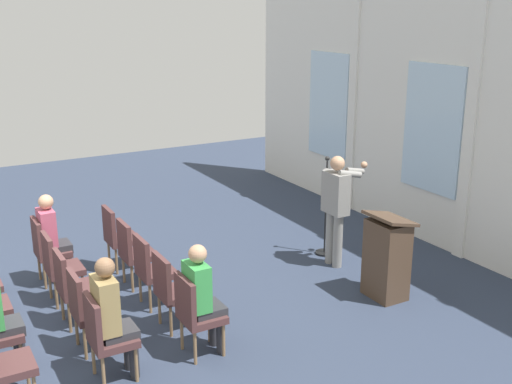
{
  "coord_description": "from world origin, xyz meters",
  "views": [
    {
      "loc": [
        7.05,
        -0.63,
        3.72
      ],
      "look_at": [
        0.02,
        3.37,
        1.31
      ],
      "focal_mm": 44.25,
      "sensor_mm": 36.0,
      "label": 1
    }
  ],
  "objects_px": {
    "chair_r1_c2": "(71,284)",
    "lectern": "(387,258)",
    "chair_r1_c3": "(87,306)",
    "chair_r0_c4": "(195,311)",
    "audience_r1_c4": "(111,313)",
    "chair_r2_c4": "(0,360)",
    "chair_r1_c1": "(58,264)",
    "chair_r1_c4": "(105,333)",
    "speaker": "(336,203)",
    "chair_r0_c0": "(117,234)",
    "chair_r0_c2": "(151,267)",
    "chair_r1_c0": "(47,247)",
    "audience_r1_c0": "(52,234)",
    "chair_r0_c1": "(133,250)",
    "mic_stand": "(325,233)",
    "audience_r0_c4": "(202,294)",
    "chair_r0_c3": "(171,287)"
  },
  "relations": [
    {
      "from": "chair_r0_c1",
      "to": "audience_r1_c4",
      "type": "height_order",
      "value": "audience_r1_c4"
    },
    {
      "from": "speaker",
      "to": "audience_r0_c4",
      "type": "bearing_deg",
      "value": -64.8
    },
    {
      "from": "chair_r1_c2",
      "to": "audience_r0_c4",
      "type": "bearing_deg",
      "value": 38.46
    },
    {
      "from": "chair_r1_c2",
      "to": "chair_r0_c0",
      "type": "bearing_deg",
      "value": 143.76
    },
    {
      "from": "chair_r2_c4",
      "to": "chair_r1_c4",
      "type": "bearing_deg",
      "value": 90.0
    },
    {
      "from": "chair_r0_c1",
      "to": "chair_r0_c2",
      "type": "distance_m",
      "value": 0.68
    },
    {
      "from": "speaker",
      "to": "chair_r0_c2",
      "type": "xyz_separation_m",
      "value": [
        -0.07,
        -2.83,
        -0.43
      ]
    },
    {
      "from": "lectern",
      "to": "audience_r1_c4",
      "type": "height_order",
      "value": "audience_r1_c4"
    },
    {
      "from": "chair_r0_c3",
      "to": "audience_r0_c4",
      "type": "distance_m",
      "value": 0.71
    },
    {
      "from": "chair_r2_c4",
      "to": "audience_r0_c4",
      "type": "bearing_deg",
      "value": 90.0
    },
    {
      "from": "chair_r0_c4",
      "to": "chair_r1_c4",
      "type": "distance_m",
      "value": 1.0
    },
    {
      "from": "lectern",
      "to": "chair_r0_c4",
      "type": "height_order",
      "value": "lectern"
    },
    {
      "from": "chair_r1_c1",
      "to": "chair_r1_c4",
      "type": "height_order",
      "value": "same"
    },
    {
      "from": "audience_r1_c0",
      "to": "chair_r1_c4",
      "type": "distance_m",
      "value": 2.72
    },
    {
      "from": "chair_r1_c2",
      "to": "lectern",
      "type": "bearing_deg",
      "value": 71.34
    },
    {
      "from": "mic_stand",
      "to": "chair_r1_c2",
      "type": "bearing_deg",
      "value": -84.97
    },
    {
      "from": "mic_stand",
      "to": "audience_r0_c4",
      "type": "bearing_deg",
      "value": -59.23
    },
    {
      "from": "chair_r0_c3",
      "to": "audience_r1_c0",
      "type": "bearing_deg",
      "value": -155.89
    },
    {
      "from": "lectern",
      "to": "chair_r1_c3",
      "type": "xyz_separation_m",
      "value": [
        -0.59,
        -3.76,
        -0.02
      ]
    },
    {
      "from": "chair_r0_c0",
      "to": "audience_r1_c4",
      "type": "height_order",
      "value": "audience_r1_c4"
    },
    {
      "from": "lectern",
      "to": "audience_r1_c4",
      "type": "distance_m",
      "value": 3.69
    },
    {
      "from": "chair_r0_c2",
      "to": "chair_r1_c3",
      "type": "relative_size",
      "value": 1.0
    },
    {
      "from": "chair_r1_c3",
      "to": "chair_r1_c4",
      "type": "xyz_separation_m",
      "value": [
        0.68,
        0.0,
        0.0
      ]
    },
    {
      "from": "audience_r1_c0",
      "to": "chair_r1_c1",
      "type": "height_order",
      "value": "audience_r1_c0"
    },
    {
      "from": "chair_r1_c2",
      "to": "chair_r1_c0",
      "type": "bearing_deg",
      "value": 180.0
    },
    {
      "from": "chair_r0_c2",
      "to": "chair_r1_c0",
      "type": "relative_size",
      "value": 1.0
    },
    {
      "from": "chair_r0_c0",
      "to": "chair_r0_c1",
      "type": "relative_size",
      "value": 1.0
    },
    {
      "from": "audience_r1_c4",
      "to": "chair_r2_c4",
      "type": "bearing_deg",
      "value": -90.0
    },
    {
      "from": "speaker",
      "to": "mic_stand",
      "type": "bearing_deg",
      "value": 164.21
    },
    {
      "from": "speaker",
      "to": "chair_r0_c0",
      "type": "relative_size",
      "value": 1.76
    },
    {
      "from": "speaker",
      "to": "chair_r0_c3",
      "type": "xyz_separation_m",
      "value": [
        0.61,
        -2.83,
        -0.43
      ]
    },
    {
      "from": "chair_r1_c3",
      "to": "audience_r1_c4",
      "type": "xyz_separation_m",
      "value": [
        0.68,
        0.08,
        0.21
      ]
    },
    {
      "from": "chair_r0_c0",
      "to": "chair_r1_c3",
      "type": "bearing_deg",
      "value": -26.05
    },
    {
      "from": "lectern",
      "to": "chair_r2_c4",
      "type": "distance_m",
      "value": 4.76
    },
    {
      "from": "chair_r0_c0",
      "to": "chair_r0_c2",
      "type": "relative_size",
      "value": 1.0
    },
    {
      "from": "chair_r1_c1",
      "to": "chair_r1_c4",
      "type": "relative_size",
      "value": 1.0
    },
    {
      "from": "chair_r0_c4",
      "to": "chair_r2_c4",
      "type": "bearing_deg",
      "value": -90.0
    },
    {
      "from": "chair_r0_c0",
      "to": "chair_r1_c1",
      "type": "relative_size",
      "value": 1.0
    },
    {
      "from": "chair_r1_c3",
      "to": "chair_r0_c4",
      "type": "bearing_deg",
      "value": 55.7
    },
    {
      "from": "chair_r0_c4",
      "to": "audience_r1_c4",
      "type": "xyz_separation_m",
      "value": [
        -0.0,
        -0.92,
        0.21
      ]
    },
    {
      "from": "chair_r1_c3",
      "to": "chair_r2_c4",
      "type": "distance_m",
      "value": 1.21
    },
    {
      "from": "chair_r1_c4",
      "to": "mic_stand",
      "type": "bearing_deg",
      "value": 113.38
    },
    {
      "from": "chair_r0_c1",
      "to": "chair_r1_c1",
      "type": "distance_m",
      "value": 1.0
    },
    {
      "from": "mic_stand",
      "to": "chair_r0_c0",
      "type": "distance_m",
      "value": 3.12
    },
    {
      "from": "chair_r1_c2",
      "to": "chair_r0_c3",
      "type": "bearing_deg",
      "value": 55.7
    },
    {
      "from": "chair_r0_c4",
      "to": "chair_r1_c0",
      "type": "bearing_deg",
      "value": -159.87
    },
    {
      "from": "chair_r0_c2",
      "to": "audience_r0_c4",
      "type": "bearing_deg",
      "value": 3.5
    },
    {
      "from": "mic_stand",
      "to": "audience_r1_c0",
      "type": "xyz_separation_m",
      "value": [
        -1.01,
        -3.86,
        0.37
      ]
    },
    {
      "from": "chair_r0_c0",
      "to": "audience_r1_c4",
      "type": "xyz_separation_m",
      "value": [
        2.72,
        -0.92,
        0.21
      ]
    },
    {
      "from": "chair_r0_c0",
      "to": "chair_r1_c2",
      "type": "height_order",
      "value": "same"
    }
  ]
}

